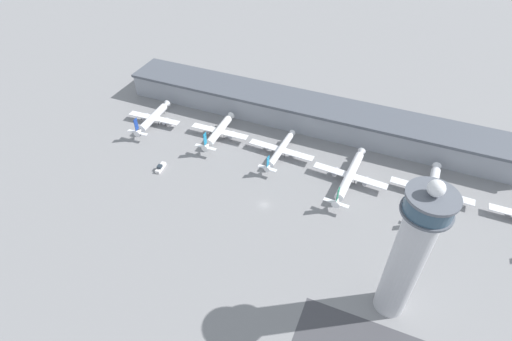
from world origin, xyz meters
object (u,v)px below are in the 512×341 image
(control_tower, at_px, (409,253))
(service_truck_fuel, at_px, (172,123))
(airplane_gate_alpha, at_px, (153,118))
(airplane_gate_charlie, at_px, (281,150))
(airplane_gate_bravo, at_px, (219,131))
(service_truck_catering, at_px, (161,167))
(airplane_gate_echo, at_px, (432,191))
(airplane_gate_delta, at_px, (350,176))
(service_truck_baggage, at_px, (424,204))

(control_tower, distance_m, service_truck_fuel, 154.30)
(airplane_gate_alpha, distance_m, airplane_gate_charlie, 78.37)
(control_tower, relative_size, airplane_gate_bravo, 1.83)
(service_truck_catering, relative_size, service_truck_fuel, 1.31)
(airplane_gate_charlie, xyz_separation_m, airplane_gate_echo, (75.83, -1.62, 0.08))
(airplane_gate_delta, distance_m, service_truck_catering, 94.84)
(service_truck_fuel, distance_m, service_truck_baggage, 142.83)
(control_tower, xyz_separation_m, airplane_gate_alpha, (-144.99, 64.85, -26.84))
(control_tower, distance_m, service_truck_baggage, 65.02)
(airplane_gate_charlie, distance_m, service_truck_catering, 62.61)
(airplane_gate_alpha, distance_m, service_truck_fuel, 10.85)
(airplane_gate_charlie, bearing_deg, airplane_gate_bravo, 177.40)
(airplane_gate_delta, bearing_deg, airplane_gate_charlie, 170.31)
(airplane_gate_charlie, distance_m, service_truck_fuel, 68.62)
(service_truck_catering, xyz_separation_m, service_truck_fuel, (-15.79, 35.95, 0.13))
(airplane_gate_echo, xyz_separation_m, service_truck_catering, (-128.56, -32.01, -3.08))
(service_truck_catering, bearing_deg, control_tower, -15.09)
(airplane_gate_delta, bearing_deg, control_tower, -64.30)
(airplane_gate_charlie, height_order, service_truck_catering, airplane_gate_charlie)
(airplane_gate_charlie, bearing_deg, service_truck_baggage, -6.66)
(airplane_gate_bravo, bearing_deg, airplane_gate_alpha, -176.34)
(airplane_gate_echo, distance_m, service_truck_baggage, 7.87)
(service_truck_baggage, bearing_deg, airplane_gate_charlie, 173.34)
(airplane_gate_echo, distance_m, service_truck_fuel, 144.44)
(service_truck_catering, height_order, service_truck_fuel, service_truck_fuel)
(control_tower, relative_size, airplane_gate_delta, 1.42)
(airplane_gate_alpha, relative_size, airplane_gate_delta, 0.78)
(service_truck_baggage, bearing_deg, airplane_gate_alpha, 177.11)
(service_truck_fuel, bearing_deg, service_truck_catering, -66.28)
(service_truck_fuel, bearing_deg, airplane_gate_alpha, -161.58)
(airplane_gate_bravo, xyz_separation_m, airplane_gate_delta, (75.10, -8.19, -0.14))
(control_tower, xyz_separation_m, service_truck_catering, (-119.35, 32.18, -30.16))
(airplane_gate_alpha, xyz_separation_m, service_truck_fuel, (9.84, 3.28, -3.19))
(control_tower, height_order, service_truck_catering, control_tower)
(airplane_gate_alpha, distance_m, airplane_gate_echo, 154.20)
(airplane_gate_alpha, distance_m, service_truck_baggage, 152.48)
(airplane_gate_echo, height_order, service_truck_baggage, airplane_gate_echo)
(airplane_gate_charlie, height_order, airplane_gate_delta, airplane_gate_delta)
(airplane_gate_echo, relative_size, service_truck_baggage, 6.17)
(airplane_gate_alpha, distance_m, airplane_gate_delta, 116.58)
(airplane_gate_bravo, relative_size, service_truck_baggage, 5.17)
(airplane_gate_alpha, height_order, airplane_gate_charlie, airplane_gate_alpha)
(airplane_gate_delta, xyz_separation_m, service_truck_fuel, (-106.61, 8.82, -3.39))
(service_truck_catering, relative_size, service_truck_baggage, 1.25)
(control_tower, bearing_deg, airplane_gate_delta, 115.70)
(airplane_gate_bravo, distance_m, airplane_gate_charlie, 37.06)
(service_truck_fuel, bearing_deg, airplane_gate_delta, -4.73)
(airplane_gate_alpha, height_order, service_truck_fuel, airplane_gate_alpha)
(airplane_gate_delta, height_order, service_truck_fuel, airplane_gate_delta)
(airplane_gate_alpha, bearing_deg, service_truck_fuel, 18.42)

